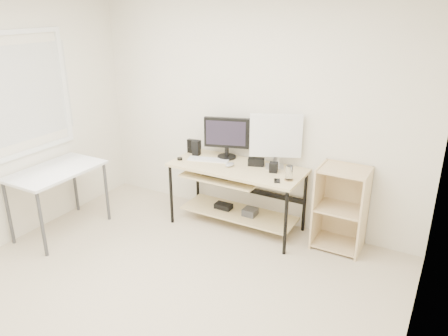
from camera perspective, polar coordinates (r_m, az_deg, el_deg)
name	(u,v)px	position (r m, az deg, el deg)	size (l,w,h in m)	color
room	(126,160)	(3.47, -12.72, 1.08)	(4.01, 4.01, 2.62)	beige
desk	(235,183)	(4.93, 1.45, -2.00)	(1.50, 0.65, 0.75)	beige
side_table	(56,176)	(5.11, -21.06, -1.02)	(0.60, 1.00, 0.75)	white
shelf_unit	(342,207)	(4.73, 15.10, -4.95)	(0.50, 0.40, 0.90)	beige
black_monitor	(227,135)	(5.01, 0.36, 4.30)	(0.51, 0.22, 0.48)	black
white_imac	(276,137)	(4.72, 6.76, 4.00)	(0.53, 0.28, 0.60)	silver
keyboard	(208,160)	(5.02, -2.06, 1.10)	(0.47, 0.13, 0.02)	white
mouse	(230,165)	(4.82, 0.75, 0.45)	(0.08, 0.12, 0.04)	#AFAFB4
center_speaker	(256,162)	(4.85, 4.22, 0.80)	(0.18, 0.08, 0.09)	black
speaker_left	(196,147)	(5.17, -3.64, 2.69)	(0.10, 0.10, 0.18)	black
speaker_right	(274,167)	(4.69, 6.50, 0.09)	(0.09, 0.09, 0.11)	black
audio_controller	(191,146)	(5.26, -4.32, 2.88)	(0.08, 0.05, 0.17)	black
volume_puck	(180,159)	(5.05, -5.79, 1.22)	(0.06, 0.06, 0.03)	black
smartphone	(277,181)	(4.47, 6.94, -1.67)	(0.06, 0.11, 0.01)	black
coaster	(289,180)	(4.52, 8.47, -1.53)	(0.10, 0.10, 0.01)	#9D7747
drinking_glass	(289,173)	(4.49, 8.52, -0.62)	(0.07, 0.07, 0.15)	white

